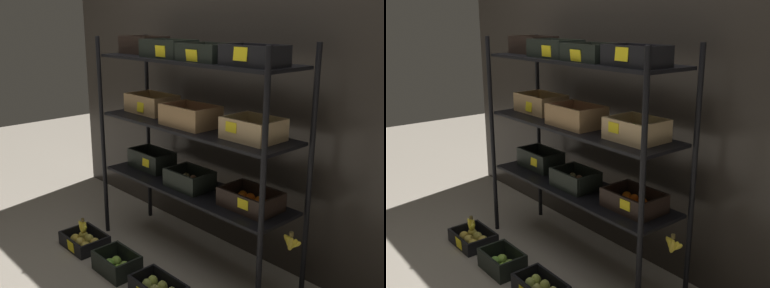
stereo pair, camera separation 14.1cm
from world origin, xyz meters
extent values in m
plane|color=gray|center=(0.00, 0.00, 0.00)|extent=(10.00, 10.00, 0.00)
cube|color=#2D2823|center=(0.00, 0.42, 1.35)|extent=(3.95, 0.12, 2.69)
cylinder|color=black|center=(-0.78, -0.22, 0.77)|extent=(0.03, 0.03, 1.53)
cylinder|color=black|center=(0.78, -0.22, 0.77)|extent=(0.03, 0.03, 1.53)
cylinder|color=black|center=(-0.78, 0.22, 0.77)|extent=(0.03, 0.03, 1.53)
cylinder|color=black|center=(0.78, 0.22, 0.77)|extent=(0.03, 0.03, 1.53)
cube|color=black|center=(0.00, 0.00, 0.54)|extent=(1.52, 0.40, 0.02)
cube|color=black|center=(0.00, 0.00, 0.97)|extent=(1.52, 0.40, 0.02)
cube|color=black|center=(0.00, 0.00, 1.40)|extent=(1.52, 0.40, 0.02)
cube|color=black|center=(-0.50, 0.04, 0.55)|extent=(0.36, 0.20, 0.01)
cube|color=black|center=(-0.50, -0.05, 0.62)|extent=(0.36, 0.02, 0.13)
cube|color=black|center=(-0.50, 0.13, 0.62)|extent=(0.36, 0.02, 0.13)
cube|color=black|center=(-0.67, 0.04, 0.62)|extent=(0.02, 0.17, 0.13)
cube|color=black|center=(-0.33, 0.04, 0.62)|extent=(0.02, 0.17, 0.13)
sphere|color=#61235D|center=(-0.61, 0.01, 0.58)|extent=(0.05, 0.05, 0.05)
sphere|color=#572453|center=(-0.55, 0.01, 0.58)|extent=(0.05, 0.05, 0.05)
sphere|color=#6C234F|center=(-0.50, 0.01, 0.58)|extent=(0.05, 0.05, 0.05)
sphere|color=#592645|center=(-0.45, 0.01, 0.58)|extent=(0.05, 0.05, 0.05)
sphere|color=#5D2C54|center=(-0.39, 0.01, 0.58)|extent=(0.05, 0.05, 0.05)
sphere|color=#5A1B4B|center=(-0.61, 0.07, 0.58)|extent=(0.05, 0.05, 0.05)
sphere|color=#603059|center=(-0.56, 0.07, 0.58)|extent=(0.05, 0.05, 0.05)
sphere|color=#582C5B|center=(-0.50, 0.07, 0.58)|extent=(0.05, 0.05, 0.05)
sphere|color=#6A254B|center=(-0.45, 0.07, 0.58)|extent=(0.05, 0.05, 0.05)
sphere|color=#692751|center=(-0.39, 0.07, 0.58)|extent=(0.05, 0.05, 0.05)
cube|color=yellow|center=(-0.44, -0.06, 0.62)|extent=(0.08, 0.01, 0.06)
cube|color=black|center=(0.00, -0.02, 0.55)|extent=(0.31, 0.22, 0.01)
cube|color=black|center=(0.00, -0.12, 0.61)|extent=(0.31, 0.02, 0.11)
cube|color=black|center=(0.00, 0.08, 0.61)|extent=(0.31, 0.02, 0.11)
cube|color=black|center=(-0.14, -0.02, 0.61)|extent=(0.02, 0.19, 0.11)
cube|color=black|center=(0.15, -0.02, 0.61)|extent=(0.02, 0.19, 0.11)
ellipsoid|color=brown|center=(-0.07, -0.05, 0.59)|extent=(0.05, 0.05, 0.07)
ellipsoid|color=brown|center=(0.00, -0.06, 0.59)|extent=(0.05, 0.05, 0.07)
ellipsoid|color=brown|center=(0.07, -0.06, 0.59)|extent=(0.05, 0.05, 0.07)
ellipsoid|color=brown|center=(-0.07, 0.01, 0.59)|extent=(0.05, 0.05, 0.07)
ellipsoid|color=brown|center=(0.00, 0.01, 0.59)|extent=(0.05, 0.05, 0.07)
ellipsoid|color=brown|center=(0.07, 0.01, 0.59)|extent=(0.05, 0.05, 0.07)
cube|color=black|center=(0.50, 0.02, 0.55)|extent=(0.35, 0.24, 0.01)
cube|color=black|center=(0.50, -0.09, 0.61)|extent=(0.35, 0.02, 0.10)
cube|color=black|center=(0.50, 0.13, 0.61)|extent=(0.35, 0.02, 0.10)
cube|color=black|center=(0.34, 0.02, 0.61)|extent=(0.02, 0.21, 0.10)
cube|color=black|center=(0.67, 0.02, 0.61)|extent=(0.02, 0.21, 0.10)
sphere|color=orange|center=(0.41, -0.02, 0.59)|extent=(0.06, 0.06, 0.06)
sphere|color=orange|center=(0.47, -0.01, 0.59)|extent=(0.06, 0.06, 0.06)
sphere|color=orange|center=(0.54, -0.02, 0.59)|extent=(0.06, 0.06, 0.06)
sphere|color=#FF6907|center=(0.60, -0.02, 0.59)|extent=(0.06, 0.06, 0.06)
sphere|color=orange|center=(0.41, 0.06, 0.59)|extent=(0.06, 0.06, 0.06)
sphere|color=orange|center=(0.47, 0.06, 0.59)|extent=(0.06, 0.06, 0.06)
sphere|color=orange|center=(0.54, 0.06, 0.59)|extent=(0.06, 0.06, 0.06)
sphere|color=orange|center=(0.60, 0.06, 0.59)|extent=(0.06, 0.06, 0.06)
cube|color=yellow|center=(0.55, -0.10, 0.62)|extent=(0.08, 0.01, 0.06)
cube|color=tan|center=(-0.51, 0.06, 0.98)|extent=(0.38, 0.24, 0.01)
cube|color=tan|center=(-0.51, -0.06, 1.05)|extent=(0.38, 0.02, 0.13)
cube|color=tan|center=(-0.51, 0.17, 1.05)|extent=(0.38, 0.02, 0.13)
cube|color=tan|center=(-0.69, 0.06, 1.05)|extent=(0.02, 0.21, 0.13)
cube|color=tan|center=(-0.33, 0.06, 1.05)|extent=(0.02, 0.21, 0.13)
ellipsoid|color=yellow|center=(-0.61, 0.02, 1.03)|extent=(0.06, 0.06, 0.08)
ellipsoid|color=yellow|center=(-0.54, 0.02, 1.03)|extent=(0.06, 0.06, 0.08)
ellipsoid|color=yellow|center=(-0.47, 0.02, 1.03)|extent=(0.06, 0.06, 0.08)
ellipsoid|color=yellow|center=(-0.40, 0.02, 1.03)|extent=(0.06, 0.06, 0.08)
ellipsoid|color=yellow|center=(-0.62, 0.10, 1.03)|extent=(0.06, 0.06, 0.08)
ellipsoid|color=yellow|center=(-0.54, 0.10, 1.03)|extent=(0.06, 0.06, 0.08)
ellipsoid|color=yellow|center=(-0.47, 0.09, 1.03)|extent=(0.06, 0.06, 0.08)
ellipsoid|color=yellow|center=(-0.40, 0.10, 1.03)|extent=(0.06, 0.06, 0.08)
cube|color=yellow|center=(-0.48, -0.07, 1.04)|extent=(0.08, 0.01, 0.07)
cube|color=#A87F51|center=(0.01, -0.02, 0.98)|extent=(0.36, 0.25, 0.01)
cube|color=#A87F51|center=(0.01, -0.14, 1.05)|extent=(0.36, 0.02, 0.13)
cube|color=#A87F51|center=(0.01, 0.10, 1.05)|extent=(0.36, 0.02, 0.13)
cube|color=#A87F51|center=(-0.17, -0.02, 1.05)|extent=(0.02, 0.22, 0.13)
cube|color=#A87F51|center=(0.18, -0.02, 1.05)|extent=(0.02, 0.22, 0.13)
sphere|color=red|center=(-0.08, -0.06, 1.02)|extent=(0.07, 0.07, 0.07)
sphere|color=red|center=(0.01, -0.06, 1.02)|extent=(0.07, 0.07, 0.07)
sphere|color=red|center=(0.10, -0.06, 1.02)|extent=(0.07, 0.07, 0.07)
sphere|color=red|center=(-0.08, 0.01, 1.02)|extent=(0.07, 0.07, 0.07)
sphere|color=red|center=(0.01, 0.02, 1.02)|extent=(0.07, 0.07, 0.07)
sphere|color=red|center=(0.09, 0.02, 1.02)|extent=(0.07, 0.07, 0.07)
cube|color=tan|center=(0.50, 0.02, 0.98)|extent=(0.32, 0.26, 0.01)
cube|color=tan|center=(0.50, -0.10, 1.05)|extent=(0.32, 0.02, 0.12)
cube|color=tan|center=(0.50, 0.14, 1.05)|extent=(0.32, 0.02, 0.12)
cube|color=tan|center=(0.36, 0.02, 1.05)|extent=(0.02, 0.22, 0.12)
cube|color=tan|center=(0.65, 0.02, 1.05)|extent=(0.02, 0.22, 0.12)
sphere|color=#8FC541|center=(0.45, -0.02, 1.02)|extent=(0.07, 0.07, 0.07)
sphere|color=#83BC45|center=(0.55, -0.02, 1.02)|extent=(0.07, 0.07, 0.07)
sphere|color=#96B332|center=(0.45, 0.05, 1.02)|extent=(0.07, 0.07, 0.07)
sphere|color=#96BD3E|center=(0.55, 0.06, 1.02)|extent=(0.07, 0.07, 0.07)
cube|color=yellow|center=(0.45, -0.11, 1.06)|extent=(0.08, 0.00, 0.06)
cube|color=black|center=(-0.57, 0.05, 1.41)|extent=(0.33, 0.23, 0.01)
cube|color=black|center=(-0.57, -0.06, 1.48)|extent=(0.33, 0.02, 0.11)
cube|color=black|center=(-0.57, 0.15, 1.48)|extent=(0.33, 0.02, 0.11)
cube|color=black|center=(-0.73, 0.05, 1.48)|extent=(0.02, 0.19, 0.11)
cube|color=black|center=(-0.41, 0.05, 1.48)|extent=(0.02, 0.19, 0.11)
sphere|color=#E0C652|center=(-0.63, 0.02, 1.46)|extent=(0.07, 0.07, 0.07)
sphere|color=gold|center=(-0.51, 0.02, 1.46)|extent=(0.07, 0.07, 0.07)
sphere|color=#E1C249|center=(-0.63, 0.08, 1.46)|extent=(0.07, 0.07, 0.07)
sphere|color=gold|center=(-0.51, 0.07, 1.46)|extent=(0.07, 0.07, 0.07)
cube|color=black|center=(-0.18, -0.04, 1.41)|extent=(0.36, 0.21, 0.01)
cube|color=black|center=(-0.18, -0.14, 1.47)|extent=(0.36, 0.02, 0.10)
cube|color=black|center=(-0.18, 0.06, 1.47)|extent=(0.36, 0.02, 0.10)
cube|color=black|center=(-0.36, -0.04, 1.47)|extent=(0.02, 0.18, 0.10)
cube|color=black|center=(-0.01, -0.04, 1.47)|extent=(0.02, 0.18, 0.10)
ellipsoid|color=#AEB95F|center=(-0.27, -0.07, 1.47)|extent=(0.07, 0.07, 0.09)
ellipsoid|color=#B6BF62|center=(-0.18, -0.07, 1.47)|extent=(0.07, 0.07, 0.09)
ellipsoid|color=tan|center=(-0.10, -0.07, 1.47)|extent=(0.07, 0.07, 0.09)
ellipsoid|color=tan|center=(-0.27, -0.01, 1.47)|extent=(0.07, 0.07, 0.09)
ellipsoid|color=#BCB44D|center=(-0.18, -0.01, 1.47)|extent=(0.07, 0.07, 0.09)
ellipsoid|color=#AEC257|center=(-0.10, -0.02, 1.47)|extent=(0.07, 0.07, 0.09)
cube|color=yellow|center=(-0.13, -0.15, 1.45)|extent=(0.10, 0.01, 0.07)
cube|color=black|center=(0.18, -0.03, 1.41)|extent=(0.32, 0.25, 0.01)
cube|color=black|center=(0.18, -0.15, 1.47)|extent=(0.32, 0.02, 0.09)
cube|color=black|center=(0.18, 0.09, 1.47)|extent=(0.32, 0.02, 0.09)
cube|color=black|center=(0.03, -0.03, 1.47)|extent=(0.02, 0.22, 0.09)
cube|color=black|center=(0.33, -0.03, 1.47)|extent=(0.02, 0.22, 0.09)
sphere|color=orange|center=(0.13, -0.07, 1.46)|extent=(0.07, 0.07, 0.07)
sphere|color=orange|center=(0.23, -0.07, 1.46)|extent=(0.07, 0.07, 0.07)
sphere|color=orange|center=(0.13, 0.00, 1.46)|extent=(0.07, 0.07, 0.07)
sphere|color=orange|center=(0.24, 0.01, 1.46)|extent=(0.07, 0.07, 0.07)
cube|color=yellow|center=(0.17, -0.16, 1.45)|extent=(0.09, 0.01, 0.07)
cube|color=black|center=(0.55, -0.06, 1.41)|extent=(0.34, 0.21, 0.01)
cube|color=black|center=(0.55, -0.15, 1.47)|extent=(0.34, 0.02, 0.10)
cube|color=black|center=(0.55, 0.04, 1.47)|extent=(0.34, 0.02, 0.10)
cube|color=black|center=(0.39, -0.06, 1.47)|extent=(0.02, 0.17, 0.10)
cube|color=black|center=(0.72, -0.06, 1.47)|extent=(0.02, 0.17, 0.10)
sphere|color=#6D2047|center=(0.45, -0.09, 1.44)|extent=(0.05, 0.05, 0.05)
sphere|color=#641C5A|center=(0.50, -0.09, 1.44)|extent=(0.05, 0.05, 0.05)
sphere|color=#5A1C58|center=(0.56, -0.09, 1.44)|extent=(0.05, 0.05, 0.05)
sphere|color=#642855|center=(0.60, -0.08, 1.44)|extent=(0.05, 0.05, 0.05)
sphere|color=#5D1747|center=(0.66, -0.09, 1.44)|extent=(0.05, 0.05, 0.05)
sphere|color=#542956|center=(0.45, -0.03, 1.44)|extent=(0.05, 0.05, 0.05)
sphere|color=#5A1E5C|center=(0.50, -0.03, 1.44)|extent=(0.05, 0.05, 0.05)
sphere|color=#571C48|center=(0.56, -0.02, 1.44)|extent=(0.05, 0.05, 0.05)
sphere|color=#5E215B|center=(0.61, -0.02, 1.44)|extent=(0.05, 0.05, 0.05)
sphere|color=#571A5D|center=(0.66, -0.02, 1.44)|extent=(0.05, 0.05, 0.05)
cube|color=yellow|center=(0.55, -0.16, 1.48)|extent=(0.09, 0.01, 0.07)
cylinder|color=brown|center=(0.82, 0.01, 0.49)|extent=(0.02, 0.02, 0.02)
ellipsoid|color=yellow|center=(0.79, 0.02, 0.44)|extent=(0.09, 0.03, 0.08)
ellipsoid|color=yellow|center=(0.80, 0.01, 0.44)|extent=(0.07, 0.03, 0.09)
ellipsoid|color=yellow|center=(0.81, 0.01, 0.44)|extent=(0.05, 0.03, 0.09)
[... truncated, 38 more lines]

